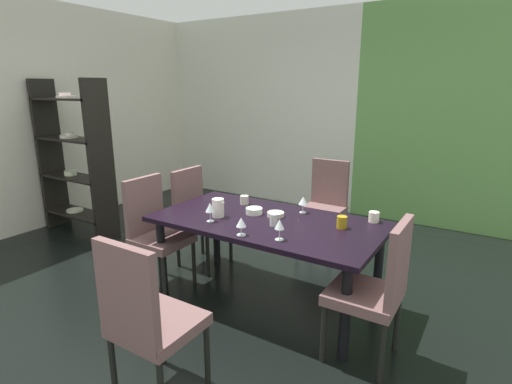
% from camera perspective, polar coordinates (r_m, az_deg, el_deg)
% --- Properties ---
extents(ground_plane, '(6.02, 5.67, 0.02)m').
position_cam_1_polar(ground_plane, '(3.78, -5.07, -13.34)').
color(ground_plane, black).
extents(back_panel_interior, '(3.28, 0.10, 2.80)m').
position_cam_1_polar(back_panel_interior, '(6.41, -0.06, 11.55)').
color(back_panel_interior, silver).
rests_on(back_panel_interior, ground_plane).
extents(garden_window_panel, '(2.73, 0.10, 2.80)m').
position_cam_1_polar(garden_window_panel, '(5.45, 28.22, 9.23)').
color(garden_window_panel, '#62994E').
rests_on(garden_window_panel, ground_plane).
extents(left_interior_panel, '(0.10, 5.67, 2.80)m').
position_cam_1_polar(left_interior_panel, '(5.66, -30.48, 9.09)').
color(left_interior_panel, beige).
rests_on(left_interior_panel, ground_plane).
extents(dining_table, '(1.84, 0.97, 0.73)m').
position_cam_1_polar(dining_table, '(3.27, 1.58, -5.25)').
color(dining_table, black).
rests_on(dining_table, ground_plane).
extents(chair_left_far, '(0.45, 0.44, 0.98)m').
position_cam_1_polar(chair_left_far, '(4.07, -8.38, -2.88)').
color(chair_left_far, '#725150').
rests_on(chair_left_far, ground_plane).
extents(chair_head_near, '(0.44, 0.44, 1.01)m').
position_cam_1_polar(chair_head_near, '(2.36, -15.42, -16.75)').
color(chair_head_near, '#725150').
rests_on(chair_head_near, ground_plane).
extents(chair_right_near, '(0.44, 0.44, 0.99)m').
position_cam_1_polar(chair_right_near, '(2.72, 16.93, -12.67)').
color(chair_right_near, '#725150').
rests_on(chair_right_near, ground_plane).
extents(chair_left_near, '(0.45, 0.44, 1.00)m').
position_cam_1_polar(chair_left_near, '(3.67, -14.27, -5.04)').
color(chair_left_near, '#725150').
rests_on(chair_left_near, ground_plane).
extents(chair_head_far, '(0.44, 0.45, 0.99)m').
position_cam_1_polar(chair_head_far, '(4.45, 9.83, -1.33)').
color(chair_head_far, '#725150').
rests_on(chair_head_far, ground_plane).
extents(display_shelf, '(1.05, 0.32, 1.86)m').
position_cam_1_polar(display_shelf, '(5.29, -24.55, 4.52)').
color(display_shelf, black).
rests_on(display_shelf, ground_plane).
extents(wine_glass_right, '(0.07, 0.07, 0.14)m').
position_cam_1_polar(wine_glass_right, '(2.88, -2.13, -4.40)').
color(wine_glass_right, silver).
rests_on(wine_glass_right, dining_table).
extents(wine_glass_center, '(0.08, 0.08, 0.16)m').
position_cam_1_polar(wine_glass_center, '(3.18, -6.58, -2.25)').
color(wine_glass_center, silver).
rests_on(wine_glass_center, dining_table).
extents(wine_glass_west, '(0.07, 0.07, 0.15)m').
position_cam_1_polar(wine_glass_west, '(2.80, 3.38, -4.71)').
color(wine_glass_west, silver).
rests_on(wine_glass_west, dining_table).
extents(wine_glass_south, '(0.08, 0.08, 0.14)m').
position_cam_1_polar(wine_glass_south, '(3.41, 6.75, -1.29)').
color(wine_glass_south, silver).
rests_on(wine_glass_south, dining_table).
extents(serving_bowl_rear, '(0.14, 0.14, 0.05)m').
position_cam_1_polar(serving_bowl_rear, '(3.38, -0.28, -2.71)').
color(serving_bowl_rear, white).
rests_on(serving_bowl_rear, dining_table).
extents(serving_bowl_front, '(0.14, 0.14, 0.04)m').
position_cam_1_polar(serving_bowl_front, '(3.32, 2.82, -3.19)').
color(serving_bowl_front, silver).
rests_on(serving_bowl_front, dining_table).
extents(cup_near_shelf, '(0.08, 0.08, 0.08)m').
position_cam_1_polar(cup_near_shelf, '(3.65, -1.67, -1.15)').
color(cup_near_shelf, beige).
rests_on(cup_near_shelf, dining_table).
extents(cup_near_window, '(0.08, 0.08, 0.08)m').
position_cam_1_polar(cup_near_window, '(3.31, 16.49, -3.43)').
color(cup_near_window, white).
rests_on(cup_near_window, dining_table).
extents(cup_left, '(0.08, 0.08, 0.09)m').
position_cam_1_polar(cup_left, '(3.11, 12.17, -4.23)').
color(cup_left, '#AD8A17').
rests_on(cup_left, dining_table).
extents(cup_north, '(0.06, 0.06, 0.09)m').
position_cam_1_polar(cup_north, '(3.09, 2.57, -3.99)').
color(cup_north, silver).
rests_on(cup_north, dining_table).
extents(pitcher_east, '(0.11, 0.10, 0.15)m').
position_cam_1_polar(pitcher_east, '(3.31, -5.43, -2.23)').
color(pitcher_east, white).
rests_on(pitcher_east, dining_table).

